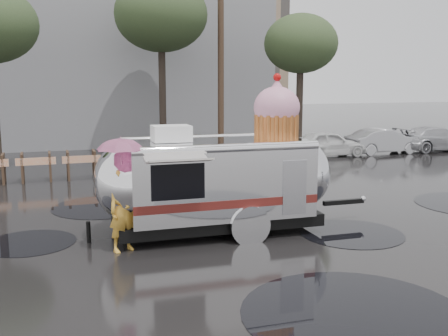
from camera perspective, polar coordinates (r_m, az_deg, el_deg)
name	(u,v)px	position (r m, az deg, el deg)	size (l,w,h in m)	color
ground	(322,254)	(10.89, 10.67, -9.15)	(120.00, 120.00, 0.00)	black
puddles	(297,229)	(12.46, 7.97, -6.64)	(14.30, 11.17, 0.01)	black
grey_building	(62,27)	(33.11, -17.26, 14.40)	(22.00, 12.00, 13.00)	slate
utility_pole	(221,54)	(24.22, -0.35, 12.30)	(1.60, 0.28, 9.00)	#473323
tree_mid	(161,15)	(24.67, -6.87, 16.19)	(4.20, 4.20, 8.03)	#382D26
tree_right	(301,44)	(24.67, 8.35, 13.16)	(3.36, 3.36, 6.42)	#382D26
barricade_row	(36,166)	(19.15, -19.75, 0.16)	(4.30, 0.80, 1.00)	#473323
parked_cars	(415,137)	(27.07, 20.09, 3.16)	(13.20, 1.90, 1.50)	silver
airstream_trailer	(219,176)	(11.95, -0.51, -0.89)	(6.85, 2.64, 3.69)	silver
person_left	(123,210)	(10.84, -10.96, -4.50)	(0.62, 0.41, 1.72)	gold
umbrella_pink	(121,157)	(10.63, -11.15, 1.23)	(1.19, 1.19, 2.36)	pink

